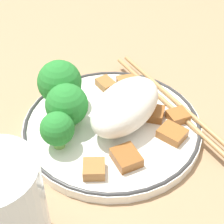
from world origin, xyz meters
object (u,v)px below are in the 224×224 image
(broccoli_back_left, at_px, (60,83))
(chopsticks, at_px, (169,100))
(plate, at_px, (112,126))
(broccoli_back_right, at_px, (57,129))
(drinking_glass, at_px, (3,211))
(broccoli_back_center, at_px, (67,105))

(broccoli_back_left, height_order, chopsticks, broccoli_back_left)
(plate, bearing_deg, broccoli_back_right, -21.90)
(broccoli_back_right, bearing_deg, broccoli_back_left, -140.06)
(plate, xyz_separation_m, drinking_glass, (0.19, 0.02, 0.05))
(plate, xyz_separation_m, broccoli_back_left, (0.01, -0.08, 0.04))
(plate, xyz_separation_m, chopsticks, (-0.08, 0.04, 0.01))
(broccoli_back_right, relative_size, chopsticks, 0.22)
(chopsticks, bearing_deg, drinking_glass, -4.04)
(broccoli_back_right, bearing_deg, broccoli_back_center, -155.22)
(broccoli_back_left, relative_size, chopsticks, 0.29)
(broccoli_back_left, height_order, broccoli_back_center, broccoli_back_left)
(plate, bearing_deg, broccoli_back_left, -83.70)
(broccoli_back_left, bearing_deg, plate, 96.30)
(plate, height_order, drinking_glass, drinking_glass)
(plate, relative_size, chopsticks, 1.01)
(broccoli_back_right, relative_size, drinking_glass, 0.43)
(broccoli_back_left, xyz_separation_m, broccoli_back_center, (0.03, 0.03, -0.00))
(broccoli_back_right, bearing_deg, chopsticks, 156.96)
(broccoli_back_left, relative_size, broccoli_back_center, 1.12)
(broccoli_back_left, bearing_deg, drinking_glass, 28.34)
(broccoli_back_center, height_order, broccoli_back_right, broccoli_back_center)
(broccoli_back_center, height_order, drinking_glass, drinking_glass)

